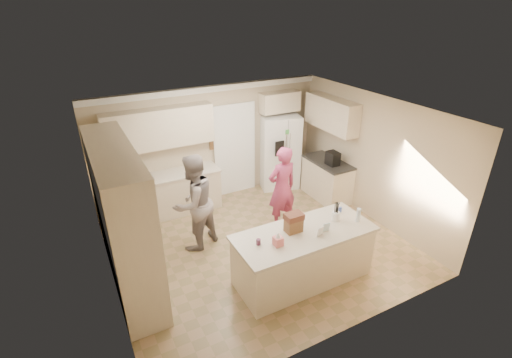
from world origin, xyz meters
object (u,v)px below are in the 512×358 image
refrigerator (279,152)px  teen_girl (282,188)px  teen_boy (194,203)px  island_base (303,257)px  tissue_box (278,241)px  dollhouse_body (293,225)px  coffee_maker (333,158)px  utensil_crock (336,216)px

refrigerator → teen_girl: refrigerator is taller
teen_boy → island_base: bearing=101.3°
teen_girl → island_base: bearing=67.8°
teen_boy → teen_girl: 1.78m
island_base → tissue_box: 0.79m
tissue_box → dollhouse_body: (0.40, 0.20, 0.04)m
coffee_maker → utensil_crock: (-1.40, -1.85, -0.07)m
refrigerator → island_base: refrigerator is taller
utensil_crock → tissue_box: size_ratio=1.07×
island_base → refrigerator: bearing=65.5°
coffee_maker → utensil_crock: coffee_maker is taller
island_base → teen_girl: (0.53, 1.55, 0.43)m
dollhouse_body → tissue_box: bearing=-153.4°
coffee_maker → teen_boy: teen_boy is taller
tissue_box → dollhouse_body: dollhouse_body is taller
coffee_maker → teen_girl: 1.57m
coffee_maker → dollhouse_body: bearing=-140.7°
refrigerator → coffee_maker: refrigerator is taller
dollhouse_body → utensil_crock: bearing=-3.6°
coffee_maker → teen_girl: size_ratio=0.17×
tissue_box → island_base: bearing=10.3°
teen_boy → teen_girl: size_ratio=1.06×
teen_boy → teen_girl: (1.77, -0.16, -0.05)m
utensil_crock → island_base: bearing=-175.6°
island_base → teen_girl: teen_girl is taller
island_base → teen_boy: (-1.23, 1.71, 0.48)m
refrigerator → tissue_box: bearing=-106.0°
utensil_crock → teen_boy: bearing=138.7°
utensil_crock → dollhouse_body: size_ratio=0.58×
teen_boy → dollhouse_body: bearing=99.5°
coffee_maker → utensil_crock: 2.32m
refrigerator → island_base: size_ratio=0.82×
island_base → dollhouse_body: bearing=146.3°
tissue_box → teen_girl: teen_girl is taller
coffee_maker → teen_boy: size_ratio=0.16×
refrigerator → tissue_box: (-1.99, -3.26, 0.10)m
teen_girl → utensil_crock: bearing=91.2°
coffee_maker → refrigerator: bearing=116.0°
refrigerator → island_base: bearing=-99.1°
coffee_maker → tissue_box: bearing=-142.4°
coffee_maker → tissue_box: size_ratio=2.14×
refrigerator → coffee_maker: 1.41m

